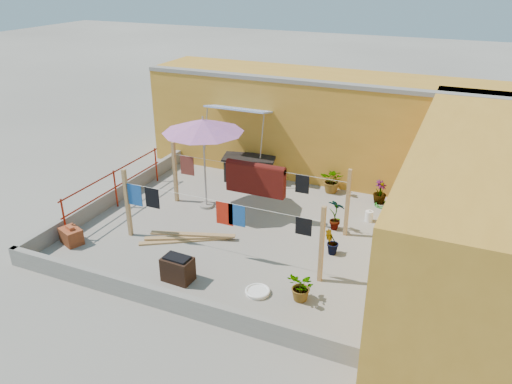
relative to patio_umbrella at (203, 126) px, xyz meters
The scene contains 21 objects.
ground 2.93m from the patio_umbrella, 27.93° to the right, with size 80.00×80.00×0.00m, color #9E998E.
wall_back 4.45m from the patio_umbrella, 62.55° to the left, with size 11.00×3.27×3.21m.
wall_right 6.81m from the patio_umbrella, ahead, with size 2.40×9.00×3.20m, color gold.
parapet_front 5.12m from the patio_umbrella, 70.88° to the right, with size 8.30×0.16×0.44m, color gray.
parapet_left 3.44m from the patio_umbrella, 162.51° to the right, with size 0.16×7.30×0.44m, color gray.
red_railing 3.03m from the patio_umbrella, 156.63° to the right, with size 0.05×4.20×1.10m.
clothesline_rig 2.00m from the patio_umbrella, 11.19° to the right, with size 5.09×2.35×1.80m.
patio_umbrella is the anchor object (origin of this frame).
outdoor_table 2.86m from the patio_umbrella, 82.56° to the left, with size 1.79×1.20×0.77m.
brick_stack 4.33m from the patio_umbrella, 123.37° to the right, with size 0.65×0.57×0.48m.
lumber_pile 2.99m from the patio_umbrella, 75.42° to the right, with size 2.15×1.29×0.14m.
brazier 4.18m from the patio_umbrella, 70.91° to the right, with size 0.67×0.47×0.59m.
white_basin 4.94m from the patio_umbrella, 47.02° to the right, with size 0.53×0.53×0.09m.
water_jug_a 5.04m from the patio_umbrella, 12.49° to the left, with size 0.21×0.21×0.34m.
water_jug_b 5.68m from the patio_umbrella, ahead, with size 0.22×0.22×0.35m.
green_hose 5.54m from the patio_umbrella, 24.30° to the left, with size 0.45×0.45×0.07m.
plant_back_a 4.32m from the patio_umbrella, 38.59° to the left, with size 0.70×0.61×0.78m, color #1E5317.
plant_back_b 5.37m from the patio_umbrella, 26.46° to the left, with size 0.38×0.38×0.68m, color #1E5317.
plant_right_a 4.19m from the patio_umbrella, ahead, with size 0.46×0.31×0.88m, color #1E5317.
plant_right_b 4.57m from the patio_umbrella, 14.92° to the right, with size 0.35×0.28×0.64m, color #1E5317.
plant_right_c 5.34m from the patio_umbrella, 37.99° to the right, with size 0.58×0.50×0.65m, color #1E5317.
Camera 1 is at (4.88, -10.29, 6.31)m, focal length 35.00 mm.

